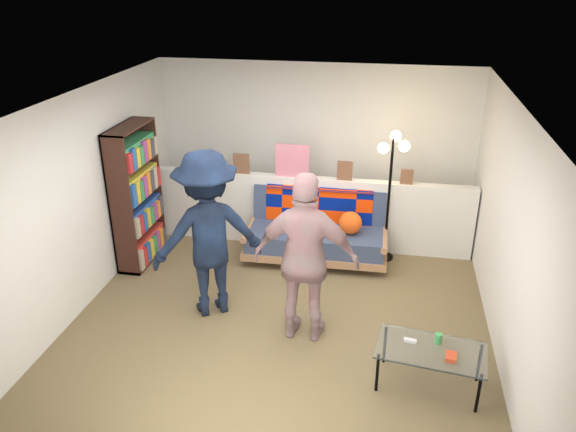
# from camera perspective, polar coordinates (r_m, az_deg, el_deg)

# --- Properties ---
(ground) EXTENTS (5.00, 5.00, 0.00)m
(ground) POSITION_cam_1_polar(r_m,az_deg,el_deg) (6.39, -0.67, -10.08)
(ground) COLOR brown
(ground) RESTS_ON ground
(room_shell) EXTENTS (4.60, 5.05, 2.45)m
(room_shell) POSITION_cam_1_polar(r_m,az_deg,el_deg) (6.06, 0.12, 5.64)
(room_shell) COLOR silver
(room_shell) RESTS_ON ground
(half_wall_ledge) EXTENTS (4.45, 0.15, 1.00)m
(half_wall_ledge) POSITION_cam_1_polar(r_m,az_deg,el_deg) (7.71, 1.91, 0.47)
(half_wall_ledge) COLOR silver
(half_wall_ledge) RESTS_ON ground
(ledge_decor) EXTENTS (2.97, 0.02, 0.45)m
(ledge_decor) POSITION_cam_1_polar(r_m,az_deg,el_deg) (7.48, 0.24, 5.29)
(ledge_decor) COLOR brown
(ledge_decor) RESTS_ON half_wall_ledge
(futon_sofa) EXTENTS (1.89, 0.95, 0.80)m
(futon_sofa) POSITION_cam_1_polar(r_m,az_deg,el_deg) (7.43, 3.06, -1.56)
(futon_sofa) COLOR #A67450
(futon_sofa) RESTS_ON ground
(bookshelf) EXTENTS (0.30, 0.91, 1.82)m
(bookshelf) POSITION_cam_1_polar(r_m,az_deg,el_deg) (7.43, -15.12, 1.60)
(bookshelf) COLOR black
(bookshelf) RESTS_ON ground
(coffee_table) EXTENTS (1.04, 0.66, 0.51)m
(coffee_table) POSITION_cam_1_polar(r_m,az_deg,el_deg) (5.41, 14.38, -13.22)
(coffee_table) COLOR black
(coffee_table) RESTS_ON ground
(floor_lamp) EXTENTS (0.38, 0.31, 1.72)m
(floor_lamp) POSITION_cam_1_polar(r_m,az_deg,el_deg) (7.20, 10.50, 4.50)
(floor_lamp) COLOR black
(floor_lamp) RESTS_ON ground
(person_left) EXTENTS (1.40, 1.22, 1.88)m
(person_left) POSITION_cam_1_polar(r_m,az_deg,el_deg) (6.11, -8.14, -1.85)
(person_left) COLOR black
(person_left) RESTS_ON ground
(person_right) EXTENTS (1.08, 0.48, 1.82)m
(person_right) POSITION_cam_1_polar(r_m,az_deg,el_deg) (5.62, 1.86, -4.41)
(person_right) COLOR #D38891
(person_right) RESTS_ON ground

